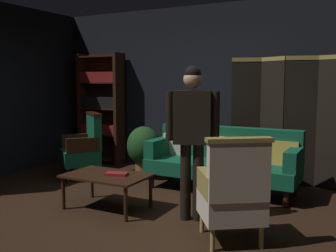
% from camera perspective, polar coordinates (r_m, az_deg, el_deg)
% --- Properties ---
extents(ground_plane, '(10.00, 10.00, 0.00)m').
position_cam_1_polar(ground_plane, '(4.64, -4.71, -12.75)').
color(ground_plane, black).
extents(back_wall, '(7.20, 0.10, 2.80)m').
position_cam_1_polar(back_wall, '(6.58, 6.72, 5.36)').
color(back_wall, black).
rests_on(back_wall, ground_plane).
extents(folding_screen, '(1.71, 0.31, 1.90)m').
position_cam_1_polar(folding_screen, '(6.01, 16.98, 1.04)').
color(folding_screen, black).
rests_on(folding_screen, ground_plane).
extents(bookshelf, '(0.90, 0.32, 2.05)m').
position_cam_1_polar(bookshelf, '(7.43, -9.74, 2.94)').
color(bookshelf, black).
rests_on(bookshelf, ground_plane).
extents(velvet_couch, '(2.12, 0.78, 0.88)m').
position_cam_1_polar(velvet_couch, '(5.56, 8.20, -4.70)').
color(velvet_couch, black).
rests_on(velvet_couch, ground_plane).
extents(coffee_table, '(1.00, 0.64, 0.42)m').
position_cam_1_polar(coffee_table, '(4.77, -8.97, -7.60)').
color(coffee_table, black).
rests_on(coffee_table, ground_plane).
extents(armchair_gilt_accent, '(0.80, 0.80, 1.04)m').
position_cam_1_polar(armchair_gilt_accent, '(3.76, 9.52, -9.67)').
color(armchair_gilt_accent, tan).
rests_on(armchair_gilt_accent, ground_plane).
extents(armchair_wing_left, '(0.81, 0.81, 1.04)m').
position_cam_1_polar(armchair_wing_left, '(6.31, -12.24, -3.10)').
color(armchair_wing_left, black).
rests_on(armchair_wing_left, ground_plane).
extents(standing_figure, '(0.56, 0.33, 1.70)m').
position_cam_1_polar(standing_figure, '(4.22, 3.59, -0.37)').
color(standing_figure, black).
rests_on(standing_figure, ground_plane).
extents(potted_plant, '(0.53, 0.53, 0.83)m').
position_cam_1_polar(potted_plant, '(6.17, -3.58, -3.30)').
color(potted_plant, brown).
rests_on(potted_plant, ground_plane).
extents(book_red_leather, '(0.29, 0.21, 0.03)m').
position_cam_1_polar(book_red_leather, '(4.70, -7.57, -7.00)').
color(book_red_leather, maroon).
rests_on(book_red_leather, coffee_table).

